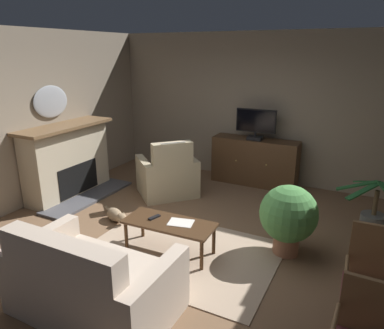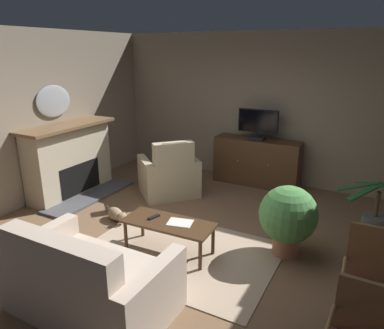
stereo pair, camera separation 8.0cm
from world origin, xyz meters
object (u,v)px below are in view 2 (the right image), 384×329
at_px(armchair_angled_to_table, 169,176).
at_px(side_chair_far_end, 369,284).
at_px(coffee_table, 169,225).
at_px(sofa_floral, 89,283).
at_px(television, 258,124).
at_px(tv_cabinet, 256,163).
at_px(cat, 116,214).
at_px(potted_plant_leafy_by_curtain, 288,216).
at_px(wall_mirror_oval, 53,101).
at_px(tv_remote, 154,217).
at_px(folded_newspaper, 180,222).
at_px(potted_plant_tall_palm_by_window, 374,222).
at_px(fireplace, 70,161).

height_order(armchair_angled_to_table, side_chair_far_end, armchair_angled_to_table).
relative_size(coffee_table, armchair_angled_to_table, 0.93).
bearing_deg(coffee_table, sofa_floral, -94.68).
distance_m(television, armchair_angled_to_table, 1.85).
bearing_deg(tv_cabinet, coffee_table, -93.61).
bearing_deg(tv_cabinet, cat, -118.43).
bearing_deg(potted_plant_leafy_by_curtain, coffee_table, -153.41).
height_order(television, coffee_table, television).
height_order(wall_mirror_oval, tv_cabinet, wall_mirror_oval).
distance_m(tv_remote, folded_newspaper, 0.36).
height_order(wall_mirror_oval, potted_plant_tall_palm_by_window, wall_mirror_oval).
relative_size(wall_mirror_oval, armchair_angled_to_table, 0.57).
xyz_separation_m(coffee_table, side_chair_far_end, (2.23, -0.37, 0.16)).
distance_m(wall_mirror_oval, tv_cabinet, 3.75).
distance_m(wall_mirror_oval, side_chair_far_end, 5.26).
relative_size(sofa_floral, potted_plant_tall_palm_by_window, 1.51).
relative_size(tv_cabinet, sofa_floral, 1.02).
relative_size(armchair_angled_to_table, side_chair_far_end, 1.23).
bearing_deg(armchair_angled_to_table, coffee_table, -58.61).
bearing_deg(potted_plant_tall_palm_by_window, potted_plant_leafy_by_curtain, -134.24).
xyz_separation_m(sofa_floral, cat, (-1.05, 1.65, -0.22)).
distance_m(fireplace, tv_cabinet, 3.35).
bearing_deg(coffee_table, tv_remote, 177.91).
distance_m(wall_mirror_oval, potted_plant_leafy_by_curtain, 4.22).
relative_size(tv_remote, potted_plant_leafy_by_curtain, 0.19).
distance_m(wall_mirror_oval, coffee_table, 3.15).
distance_m(tv_remote, cat, 1.05).
distance_m(wall_mirror_oval, folded_newspaper, 3.24).
distance_m(folded_newspaper, potted_plant_tall_palm_by_window, 2.62).
height_order(potted_plant_tall_palm_by_window, cat, potted_plant_tall_palm_by_window).
height_order(folded_newspaper, armchair_angled_to_table, armchair_angled_to_table).
distance_m(armchair_angled_to_table, potted_plant_leafy_by_curtain, 2.49).
relative_size(tv_cabinet, folded_newspaper, 5.29).
relative_size(side_chair_far_end, potted_plant_tall_palm_by_window, 0.98).
bearing_deg(tv_remote, fireplace, 85.59).
bearing_deg(side_chair_far_end, coffee_table, 170.54).
distance_m(sofa_floral, armchair_angled_to_table, 3.03).
distance_m(folded_newspaper, side_chair_far_end, 2.14).
distance_m(coffee_table, armchair_angled_to_table, 1.90).
bearing_deg(armchair_angled_to_table, cat, -97.46).
relative_size(potted_plant_leafy_by_curtain, cat, 1.48).
distance_m(coffee_table, side_chair_far_end, 2.27).
relative_size(tv_remote, armchair_angled_to_table, 0.14).
bearing_deg(fireplace, coffee_table, -18.73).
bearing_deg(fireplace, armchair_angled_to_table, 26.54).
height_order(television, tv_remote, television).
bearing_deg(wall_mirror_oval, armchair_angled_to_table, 23.29).
bearing_deg(potted_plant_tall_palm_by_window, television, 150.28).
relative_size(wall_mirror_oval, tv_remote, 4.18).
bearing_deg(coffee_table, armchair_angled_to_table, 121.39).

